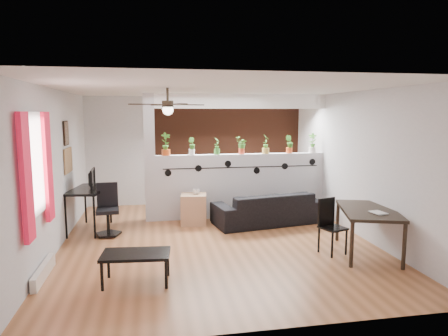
# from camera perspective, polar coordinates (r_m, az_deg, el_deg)

# --- Properties ---
(room_shell) EXTENTS (6.30, 7.10, 2.90)m
(room_shell) POSITION_cam_1_polar(r_m,az_deg,el_deg) (6.83, -1.25, 0.21)
(room_shell) COLOR brown
(room_shell) RESTS_ON ground
(partition_wall) EXTENTS (3.60, 0.18, 1.35)m
(partition_wall) POSITION_cam_1_polar(r_m,az_deg,el_deg) (8.53, 2.49, -2.50)
(partition_wall) COLOR #BCBCC1
(partition_wall) RESTS_ON ground
(ceiling_header) EXTENTS (3.60, 0.18, 0.30)m
(ceiling_header) POSITION_cam_1_polar(r_m,az_deg,el_deg) (8.39, 2.57, 9.50)
(ceiling_header) COLOR white
(ceiling_header) RESTS_ON room_shell
(pier_column) EXTENTS (0.22, 0.20, 2.60)m
(pier_column) POSITION_cam_1_polar(r_m,az_deg,el_deg) (8.23, -10.56, 1.39)
(pier_column) COLOR #BCBCC1
(pier_column) RESTS_ON ground
(brick_panel) EXTENTS (3.90, 0.05, 2.60)m
(brick_panel) POSITION_cam_1_polar(r_m,az_deg,el_deg) (9.87, 0.63, 2.58)
(brick_panel) COLOR #A64F30
(brick_panel) RESTS_ON ground
(vine_decal) EXTENTS (3.31, 0.01, 0.30)m
(vine_decal) POSITION_cam_1_polar(r_m,az_deg,el_deg) (8.37, 2.65, 0.11)
(vine_decal) COLOR black
(vine_decal) RESTS_ON partition_wall
(window_assembly) EXTENTS (0.09, 1.30, 1.55)m
(window_assembly) POSITION_cam_1_polar(r_m,az_deg,el_deg) (5.73, -25.34, 0.09)
(window_assembly) COLOR white
(window_assembly) RESTS_ON room_shell
(baseboard_heater) EXTENTS (0.08, 1.00, 0.18)m
(baseboard_heater) POSITION_cam_1_polar(r_m,az_deg,el_deg) (6.06, -24.38, -13.32)
(baseboard_heater) COLOR silver
(baseboard_heater) RESTS_ON ground
(corkboard) EXTENTS (0.03, 0.60, 0.45)m
(corkboard) POSITION_cam_1_polar(r_m,az_deg,el_deg) (7.83, -21.37, 1.02)
(corkboard) COLOR #977049
(corkboard) RESTS_ON room_shell
(framed_art) EXTENTS (0.03, 0.34, 0.44)m
(framed_art) POSITION_cam_1_polar(r_m,az_deg,el_deg) (7.74, -21.64, 4.66)
(framed_art) COLOR #8C7259
(framed_art) RESTS_ON room_shell
(ceiling_fan) EXTENTS (1.19, 1.19, 0.43)m
(ceiling_fan) POSITION_cam_1_polar(r_m,az_deg,el_deg) (6.39, -8.04, 8.74)
(ceiling_fan) COLOR black
(ceiling_fan) RESTS_ON room_shell
(potted_plant_0) EXTENTS (0.31, 0.28, 0.48)m
(potted_plant_0) POSITION_cam_1_polar(r_m,az_deg,el_deg) (8.21, -8.31, 3.54)
(potted_plant_0) COLOR #C34B17
(potted_plant_0) RESTS_ON partition_wall
(potted_plant_1) EXTENTS (0.22, 0.23, 0.36)m
(potted_plant_1) POSITION_cam_1_polar(r_m,az_deg,el_deg) (8.25, -4.64, 3.22)
(potted_plant_1) COLOR white
(potted_plant_1) RESTS_ON partition_wall
(potted_plant_2) EXTENTS (0.19, 0.21, 0.36)m
(potted_plant_2) POSITION_cam_1_polar(r_m,az_deg,el_deg) (8.32, -1.02, 3.27)
(potted_plant_2) COLOR #3A7F2E
(potted_plant_2) RESTS_ON partition_wall
(potted_plant_3) EXTENTS (0.22, 0.21, 0.36)m
(potted_plant_3) POSITION_cam_1_polar(r_m,az_deg,el_deg) (8.42, 2.53, 3.33)
(potted_plant_3) COLOR red
(potted_plant_3) RESTS_ON partition_wall
(potted_plant_4) EXTENTS (0.23, 0.26, 0.42)m
(potted_plant_4) POSITION_cam_1_polar(r_m,az_deg,el_deg) (8.55, 5.98, 3.56)
(potted_plant_4) COLOR gold
(potted_plant_4) RESTS_ON partition_wall
(potted_plant_5) EXTENTS (0.24, 0.23, 0.39)m
(potted_plant_5) POSITION_cam_1_polar(r_m,az_deg,el_deg) (8.71, 9.31, 3.46)
(potted_plant_5) COLOR #DF4E1A
(potted_plant_5) RESTS_ON partition_wall
(potted_plant_6) EXTENTS (0.28, 0.25, 0.43)m
(potted_plant_6) POSITION_cam_1_polar(r_m,az_deg,el_deg) (8.90, 12.52, 3.62)
(potted_plant_6) COLOR white
(potted_plant_6) RESTS_ON partition_wall
(sofa) EXTENTS (2.18, 1.16, 0.61)m
(sofa) POSITION_cam_1_polar(r_m,az_deg,el_deg) (8.12, 6.28, -5.76)
(sofa) COLOR black
(sofa) RESTS_ON ground
(cube_shelf) EXTENTS (0.56, 0.51, 0.61)m
(cube_shelf) POSITION_cam_1_polar(r_m,az_deg,el_deg) (8.02, -4.34, -5.89)
(cube_shelf) COLOR #AA7B5A
(cube_shelf) RESTS_ON ground
(cup) EXTENTS (0.15, 0.15, 0.11)m
(cup) POSITION_cam_1_polar(r_m,az_deg,el_deg) (7.95, -4.00, -3.37)
(cup) COLOR gray
(cup) RESTS_ON cube_shelf
(computer_desk) EXTENTS (0.77, 1.20, 0.81)m
(computer_desk) POSITION_cam_1_polar(r_m,az_deg,el_deg) (7.92, -18.76, -3.33)
(computer_desk) COLOR black
(computer_desk) RESTS_ON ground
(monitor) EXTENTS (0.34, 0.07, 0.19)m
(monitor) POSITION_cam_1_polar(r_m,az_deg,el_deg) (8.04, -18.66, -1.92)
(monitor) COLOR black
(monitor) RESTS_ON computer_desk
(office_chair) EXTENTS (0.49, 0.49, 0.93)m
(office_chair) POSITION_cam_1_polar(r_m,az_deg,el_deg) (7.57, -16.26, -6.18)
(office_chair) COLOR black
(office_chair) RESTS_ON ground
(dining_table) EXTENTS (1.15, 1.49, 0.72)m
(dining_table) POSITION_cam_1_polar(r_m,az_deg,el_deg) (6.67, 19.93, -6.18)
(dining_table) COLOR black
(dining_table) RESTS_ON ground
(book) EXTENTS (0.22, 0.27, 0.02)m
(book) POSITION_cam_1_polar(r_m,az_deg,el_deg) (6.35, 20.54, -6.08)
(book) COLOR gray
(book) RESTS_ON dining_table
(folding_chair) EXTENTS (0.45, 0.45, 0.87)m
(folding_chair) POSITION_cam_1_polar(r_m,az_deg,el_deg) (6.60, 14.83, -7.29)
(folding_chair) COLOR black
(folding_chair) RESTS_ON ground
(coffee_table) EXTENTS (0.92, 0.57, 0.41)m
(coffee_table) POSITION_cam_1_polar(r_m,az_deg,el_deg) (5.43, -12.47, -12.20)
(coffee_table) COLOR black
(coffee_table) RESTS_ON ground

